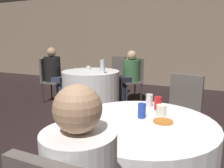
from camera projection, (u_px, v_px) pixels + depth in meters
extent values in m
cube|color=gray|center=(188.00, 38.00, 6.08)|extent=(16.00, 0.06, 2.80)
cylinder|color=white|center=(141.00, 163.00, 1.81)|extent=(1.17, 1.17, 0.73)
cylinder|color=white|center=(91.00, 88.00, 4.58)|extent=(1.18, 1.18, 0.73)
cube|color=#59514C|center=(179.00, 121.00, 2.50)|extent=(0.47, 0.47, 0.04)
cube|color=#59514C|center=(186.00, 95.00, 2.59)|extent=(0.38, 0.13, 0.50)
cylinder|color=#333338|center=(188.00, 150.00, 2.32)|extent=(0.03, 0.03, 0.43)
cylinder|color=#333338|center=(158.00, 141.00, 2.52)|extent=(0.03, 0.03, 0.43)
cylinder|color=#333338|center=(197.00, 138.00, 2.59)|extent=(0.03, 0.03, 0.43)
cylinder|color=#333338|center=(170.00, 132.00, 2.78)|extent=(0.03, 0.03, 0.43)
cube|color=#59514C|center=(115.00, 78.00, 5.31)|extent=(0.46, 0.46, 0.04)
cube|color=#59514C|center=(119.00, 66.00, 5.40)|extent=(0.38, 0.11, 0.50)
cylinder|color=#333338|center=(117.00, 90.00, 5.12)|extent=(0.03, 0.03, 0.43)
cylinder|color=#333338|center=(105.00, 88.00, 5.31)|extent=(0.03, 0.03, 0.43)
cylinder|color=#333338|center=(124.00, 87.00, 5.40)|extent=(0.03, 0.03, 0.43)
cylinder|color=#333338|center=(113.00, 86.00, 5.58)|extent=(0.03, 0.03, 0.43)
cube|color=#59514C|center=(53.00, 82.00, 4.84)|extent=(0.44, 0.44, 0.04)
cube|color=#59514C|center=(45.00, 70.00, 4.84)|extent=(0.09, 0.38, 0.50)
cylinder|color=#333338|center=(64.00, 91.00, 4.99)|extent=(0.03, 0.03, 0.43)
cylinder|color=#333338|center=(56.00, 94.00, 4.67)|extent=(0.03, 0.03, 0.43)
cylinder|color=#333338|center=(51.00, 90.00, 5.09)|extent=(0.03, 0.03, 0.43)
cylinder|color=#333338|center=(43.00, 93.00, 4.78)|extent=(0.03, 0.03, 0.43)
cube|color=#59514C|center=(131.00, 82.00, 4.84)|extent=(0.57, 0.57, 0.04)
cube|color=#59514C|center=(139.00, 70.00, 4.84)|extent=(0.29, 0.31, 0.50)
cylinder|color=#333338|center=(127.00, 94.00, 4.67)|extent=(0.03, 0.03, 0.43)
cylinder|color=#333338|center=(121.00, 91.00, 4.99)|extent=(0.03, 0.03, 0.43)
cylinder|color=#333338|center=(141.00, 93.00, 4.78)|extent=(0.03, 0.03, 0.43)
cylinder|color=#333338|center=(135.00, 90.00, 5.09)|extent=(0.03, 0.03, 0.43)
cylinder|color=#33384C|center=(62.00, 92.00, 4.81)|extent=(0.24, 0.24, 0.47)
cube|color=#33384C|center=(57.00, 79.00, 4.79)|extent=(0.36, 0.37, 0.12)
cylinder|color=black|center=(52.00, 69.00, 4.78)|extent=(0.35, 0.35, 0.54)
sphere|color=tan|center=(52.00, 52.00, 4.71)|extent=(0.20, 0.20, 0.20)
cylinder|color=black|center=(122.00, 92.00, 4.81)|extent=(0.24, 0.24, 0.47)
cube|color=black|center=(127.00, 79.00, 4.79)|extent=(0.47, 0.47, 0.12)
cylinder|color=#38663D|center=(131.00, 71.00, 4.79)|extent=(0.36, 0.36, 0.47)
sphere|color=tan|center=(132.00, 55.00, 4.72)|extent=(0.20, 0.20, 0.20)
sphere|color=tan|center=(78.00, 109.00, 0.85)|extent=(0.20, 0.20, 0.20)
cylinder|color=white|center=(163.00, 123.00, 1.69)|extent=(0.20, 0.20, 0.01)
cylinder|color=#BC6628|center=(163.00, 121.00, 1.69)|extent=(0.15, 0.15, 0.01)
cylinder|color=red|center=(158.00, 103.00, 2.01)|extent=(0.07, 0.07, 0.12)
cylinder|color=#1E38A5|center=(142.00, 111.00, 1.79)|extent=(0.07, 0.07, 0.12)
cylinder|color=silver|center=(149.00, 100.00, 2.10)|extent=(0.07, 0.07, 0.12)
cylinder|color=silver|center=(161.00, 110.00, 1.85)|extent=(0.09, 0.09, 0.09)
cylinder|color=silver|center=(103.00, 67.00, 4.19)|extent=(0.09, 0.09, 0.26)
cylinder|color=silver|center=(88.00, 68.00, 4.62)|extent=(0.09, 0.09, 0.09)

